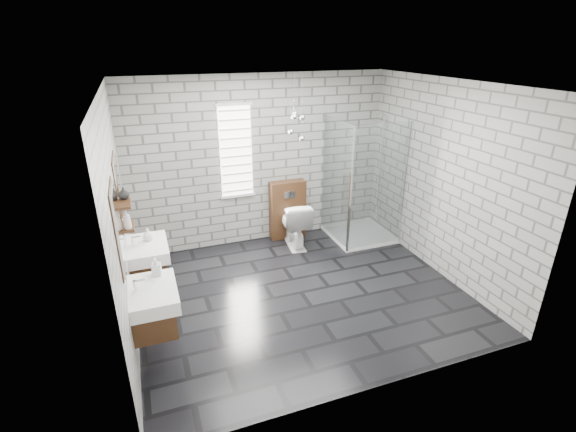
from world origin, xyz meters
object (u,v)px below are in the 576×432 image
vanity_right (145,251)px  cistern_panel (287,210)px  vanity_left (149,297)px  shower_enclosure (359,212)px  toilet (294,223)px

vanity_right → cistern_panel: bearing=28.4°
vanity_left → cistern_panel: bearing=44.7°
shower_enclosure → vanity_left: bearing=-152.3°
vanity_right → cistern_panel: vanity_right is taller
vanity_right → vanity_left: bearing=-90.0°
vanity_left → toilet: bearing=40.2°
shower_enclosure → toilet: shower_enclosure is taller
vanity_right → toilet: vanity_right is taller
cistern_panel → vanity_left: bearing=-135.3°
vanity_left → vanity_right: 1.05m
vanity_left → cistern_panel: size_ratio=1.57×
cistern_panel → shower_enclosure: bearing=-25.5°
vanity_right → shower_enclosure: 3.50m
cistern_panel → shower_enclosure: (1.08, -0.52, 0.00)m
shower_enclosure → toilet: (-1.08, 0.18, -0.12)m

